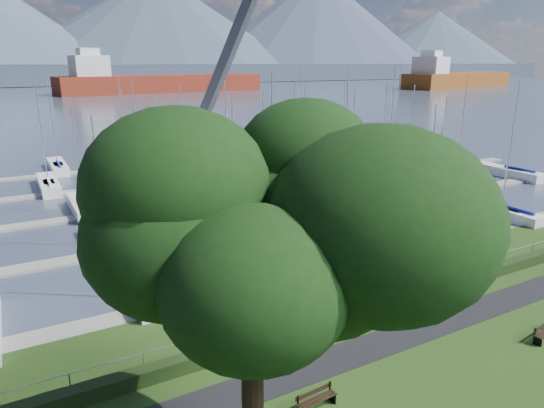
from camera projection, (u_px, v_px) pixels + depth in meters
path at (413, 332)px, 24.78m from camera, size 160.00×2.00×0.04m
water at (36, 90)px, 245.84m from camera, size 800.00×540.00×0.20m
hedge at (380, 305)px, 26.87m from camera, size 80.00×0.70×0.70m
fence at (376, 288)px, 26.96m from camera, size 80.00×0.04×0.04m
foothill at (27, 74)px, 302.84m from camera, size 900.00×80.00×12.00m
mountains at (24, 15)px, 357.48m from camera, size 1190.00×360.00×115.00m
docks at (206, 200)px, 49.21m from camera, size 90.00×41.60×0.25m
bench_left at (316, 399)px, 19.23m from camera, size 1.83×0.55×0.85m
tree at (281, 225)px, 13.36m from camera, size 10.12×9.06×12.63m
crane at (224, 146)px, 47.89m from camera, size 7.87×12.86×22.35m
cargo_ship_mid at (156, 84)px, 223.83m from camera, size 96.93×28.04×21.50m
cargo_ship_east at (456, 80)px, 272.15m from camera, size 95.89×40.65×21.50m
sailboat_fleet at (190, 140)px, 50.46m from camera, size 74.99×50.02×13.58m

